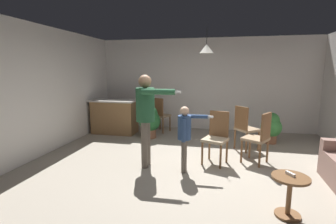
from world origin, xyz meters
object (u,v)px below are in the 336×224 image
(dining_chair_spare, at_px, (259,136))
(potted_plant_by_wall, at_px, (271,126))
(person_adult, at_px, (146,111))
(dining_chair_by_counter, at_px, (245,127))
(dining_chair_near_wall, at_px, (160,113))
(spare_remote_on_table, at_px, (290,174))
(person_child, at_px, (185,132))
(kitchen_counter, at_px, (115,116))
(dining_chair_centre_back, at_px, (217,135))
(potted_plant_corner, at_px, (150,120))
(side_table_by_couch, at_px, (289,191))

(dining_chair_spare, xyz_separation_m, potted_plant_by_wall, (0.49, 1.48, -0.13))
(person_adult, relative_size, dining_chair_by_counter, 1.70)
(dining_chair_near_wall, height_order, spare_remote_on_table, dining_chair_near_wall)
(person_adult, distance_m, person_child, 0.81)
(dining_chair_by_counter, distance_m, spare_remote_on_table, 2.50)
(kitchen_counter, bearing_deg, dining_chair_by_counter, -13.39)
(person_adult, height_order, spare_remote_on_table, person_adult)
(dining_chair_centre_back, relative_size, potted_plant_by_wall, 1.31)
(person_adult, bearing_deg, person_child, 80.31)
(kitchen_counter, bearing_deg, potted_plant_corner, -14.51)
(kitchen_counter, height_order, dining_chair_by_counter, dining_chair_by_counter)
(person_child, height_order, dining_chair_spare, person_child)
(potted_plant_by_wall, bearing_deg, spare_remote_on_table, -96.57)
(kitchen_counter, distance_m, dining_chair_spare, 4.00)
(dining_chair_centre_back, height_order, potted_plant_by_wall, dining_chair_centre_back)
(person_adult, distance_m, dining_chair_by_counter, 2.34)
(person_child, distance_m, dining_chair_spare, 1.50)
(dining_chair_by_counter, xyz_separation_m, dining_chair_centre_back, (-0.60, -0.88, 0.00))
(kitchen_counter, xyz_separation_m, person_child, (2.34, -2.26, 0.25))
(person_adult, height_order, potted_plant_corner, person_adult)
(side_table_by_couch, xyz_separation_m, dining_chair_centre_back, (-0.91, 1.63, 0.22))
(side_table_by_couch, bearing_deg, dining_chair_centre_back, 119.22)
(person_child, xyz_separation_m, potted_plant_by_wall, (1.82, 2.14, -0.31))
(person_adult, height_order, dining_chair_near_wall, person_adult)
(side_table_by_couch, relative_size, spare_remote_on_table, 4.00)
(dining_chair_by_counter, relative_size, spare_remote_on_table, 7.69)
(kitchen_counter, relative_size, person_adult, 0.74)
(kitchen_counter, xyz_separation_m, spare_remote_on_table, (3.79, -3.31, 0.06))
(person_child, bearing_deg, spare_remote_on_table, 51.66)
(side_table_by_couch, distance_m, dining_chair_spare, 1.77)
(dining_chair_centre_back, bearing_deg, spare_remote_on_table, 138.83)
(potted_plant_corner, bearing_deg, kitchen_counter, 165.49)
(kitchen_counter, relative_size, side_table_by_couch, 2.42)
(kitchen_counter, height_order, spare_remote_on_table, kitchen_counter)
(side_table_by_couch, distance_m, potted_plant_by_wall, 3.25)
(dining_chair_centre_back, xyz_separation_m, potted_plant_by_wall, (1.28, 1.59, -0.13))
(side_table_by_couch, distance_m, spare_remote_on_table, 0.21)
(side_table_by_couch, distance_m, dining_chair_by_counter, 2.54)
(dining_chair_by_counter, bearing_deg, kitchen_counter, -142.10)
(potted_plant_by_wall, relative_size, spare_remote_on_table, 5.86)
(dining_chair_centre_back, bearing_deg, dining_chair_by_counter, -104.95)
(dining_chair_near_wall, bearing_deg, potted_plant_corner, -78.06)
(person_child, distance_m, potted_plant_corner, 2.33)
(side_table_by_couch, height_order, dining_chair_near_wall, dining_chair_near_wall)
(side_table_by_couch, height_order, dining_chair_spare, dining_chair_spare)
(person_adult, relative_size, potted_plant_by_wall, 2.23)
(kitchen_counter, relative_size, potted_plant_corner, 1.45)
(dining_chair_near_wall, xyz_separation_m, dining_chair_spare, (2.44, -1.96, 0.00))
(potted_plant_corner, bearing_deg, dining_chair_centre_back, -38.95)
(dining_chair_centre_back, bearing_deg, person_adult, 38.54)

